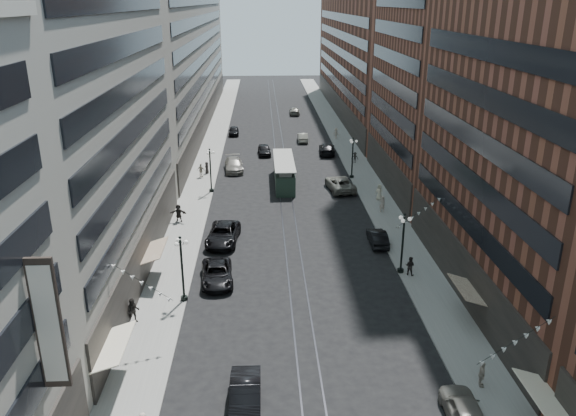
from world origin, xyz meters
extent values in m
plane|color=black|center=(0.00, 60.00, 0.00)|extent=(220.00, 220.00, 0.00)
cube|color=gray|center=(-11.00, 70.00, 0.07)|extent=(4.00, 180.00, 0.15)
cube|color=gray|center=(11.00, 70.00, 0.07)|extent=(4.00, 180.00, 0.15)
cube|color=#2D2D33|center=(-0.70, 70.00, 0.01)|extent=(0.12, 180.00, 0.02)
cube|color=#2D2D33|center=(0.70, 70.00, 0.01)|extent=(0.12, 180.00, 0.02)
cube|color=gray|center=(-17.00, 33.00, 14.00)|extent=(8.00, 36.00, 28.00)
cube|color=gray|center=(-17.00, 96.00, 13.00)|extent=(8.00, 90.00, 26.00)
cube|color=brown|center=(17.00, 28.00, 12.00)|extent=(8.00, 30.00, 24.00)
cube|color=brown|center=(17.00, 56.00, 21.00)|extent=(8.00, 26.00, 42.00)
cube|color=brown|center=(17.00, 105.00, 12.00)|extent=(8.00, 72.00, 24.00)
cylinder|color=black|center=(-9.20, 28.00, 0.30)|extent=(0.56, 0.56, 0.30)
cylinder|color=black|center=(-9.20, 28.00, 2.75)|extent=(0.18, 0.18, 5.20)
sphere|color=black|center=(-9.20, 28.00, 5.55)|extent=(0.24, 0.24, 0.24)
sphere|color=white|center=(-8.75, 28.00, 5.15)|extent=(0.36, 0.36, 0.36)
sphere|color=white|center=(-9.42, 28.39, 5.15)|extent=(0.36, 0.36, 0.36)
sphere|color=white|center=(-9.42, 27.61, 5.15)|extent=(0.36, 0.36, 0.36)
cylinder|color=black|center=(-9.20, 55.00, 0.30)|extent=(0.56, 0.56, 0.30)
cylinder|color=black|center=(-9.20, 55.00, 2.75)|extent=(0.18, 0.18, 5.20)
sphere|color=black|center=(-9.20, 55.00, 5.55)|extent=(0.24, 0.24, 0.24)
sphere|color=white|center=(-8.75, 55.00, 5.15)|extent=(0.36, 0.36, 0.36)
sphere|color=white|center=(-9.42, 55.39, 5.15)|extent=(0.36, 0.36, 0.36)
sphere|color=white|center=(-9.42, 54.61, 5.15)|extent=(0.36, 0.36, 0.36)
cylinder|color=black|center=(9.20, 32.00, 0.30)|extent=(0.56, 0.56, 0.30)
cylinder|color=black|center=(9.20, 32.00, 2.75)|extent=(0.18, 0.18, 5.20)
sphere|color=black|center=(9.20, 32.00, 5.55)|extent=(0.24, 0.24, 0.24)
sphere|color=white|center=(9.65, 32.00, 5.15)|extent=(0.36, 0.36, 0.36)
sphere|color=white|center=(8.97, 32.39, 5.15)|extent=(0.36, 0.36, 0.36)
sphere|color=white|center=(8.97, 31.61, 5.15)|extent=(0.36, 0.36, 0.36)
cylinder|color=black|center=(9.20, 60.00, 0.30)|extent=(0.56, 0.56, 0.30)
cylinder|color=black|center=(9.20, 60.00, 2.75)|extent=(0.18, 0.18, 5.20)
sphere|color=black|center=(9.20, 60.00, 5.55)|extent=(0.24, 0.24, 0.24)
sphere|color=white|center=(9.65, 60.00, 5.15)|extent=(0.36, 0.36, 0.36)
sphere|color=white|center=(8.97, 60.39, 5.15)|extent=(0.36, 0.36, 0.36)
sphere|color=white|center=(8.97, 59.61, 5.15)|extent=(0.36, 0.36, 0.36)
cube|color=#203328|center=(0.00, 58.28, 1.24)|extent=(2.38, 11.42, 2.47)
cube|color=gray|center=(0.00, 58.28, 2.76)|extent=(1.52, 10.47, 0.57)
cube|color=gray|center=(0.00, 58.28, 3.14)|extent=(2.57, 11.61, 0.14)
cylinder|color=black|center=(0.00, 54.00, 0.33)|extent=(2.19, 0.67, 0.67)
cylinder|color=black|center=(0.00, 62.57, 0.33)|extent=(2.19, 0.67, 0.67)
imported|color=black|center=(-6.80, 31.22, 0.78)|extent=(3.08, 5.83, 1.56)
imported|color=slate|center=(8.40, 13.37, 0.84)|extent=(2.23, 5.03, 1.68)
imported|color=black|center=(-4.02, 15.16, 0.85)|extent=(1.81, 5.18, 1.71)
imported|color=black|center=(-12.50, 24.85, 1.12)|extent=(1.01, 0.66, 1.94)
imported|color=#AA9E8D|center=(10.49, 16.37, 1.01)|extent=(0.65, 1.07, 1.71)
imported|color=black|center=(-6.80, 39.52, 0.88)|extent=(3.48, 6.54, 1.75)
imported|color=slate|center=(-6.80, 64.42, 0.88)|extent=(3.00, 6.25, 1.75)
imported|color=black|center=(-7.78, 86.79, 0.75)|extent=(1.85, 4.42, 1.49)
imported|color=black|center=(8.40, 38.31, 0.73)|extent=(1.59, 4.47, 1.47)
imported|color=slate|center=(6.97, 55.18, 0.88)|extent=(3.65, 6.63, 1.76)
imported|color=black|center=(7.31, 73.07, 0.84)|extent=(2.79, 5.95, 1.68)
imported|color=black|center=(-2.46, 72.88, 0.79)|extent=(2.15, 4.76, 1.59)
imported|color=gray|center=(4.10, 81.22, 0.75)|extent=(1.63, 4.59, 1.51)
imported|color=black|center=(-11.88, 44.96, 1.12)|extent=(1.85, 0.76, 1.94)
imported|color=#A99F8C|center=(-11.05, 61.12, 1.09)|extent=(1.21, 0.89, 1.87)
imported|color=black|center=(9.85, 31.46, 1.00)|extent=(0.94, 0.81, 1.69)
imported|color=#BEAE9D|center=(10.60, 46.87, 1.11)|extent=(0.81, 0.65, 1.92)
imported|color=black|center=(10.78, 67.26, 0.94)|extent=(1.10, 0.73, 1.58)
imported|color=slate|center=(4.13, 105.30, 0.73)|extent=(2.17, 5.10, 1.47)
imported|color=beige|center=(11.07, 50.92, 1.12)|extent=(1.07, 0.97, 1.93)
imported|color=beige|center=(9.93, 82.43, 1.09)|extent=(1.28, 1.11, 1.88)
imported|color=black|center=(-10.43, 62.87, 0.96)|extent=(0.46, 0.80, 1.61)
camera|label=1|loc=(-2.79, -11.77, 22.64)|focal=35.00mm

